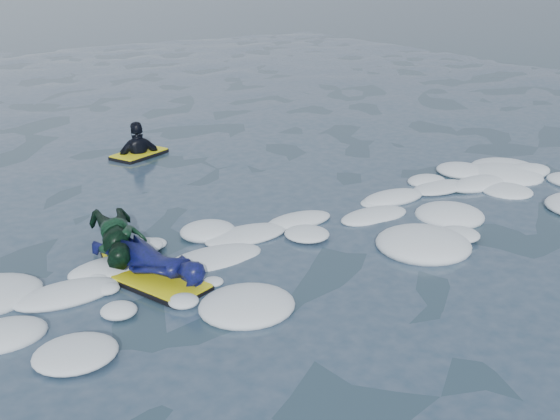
# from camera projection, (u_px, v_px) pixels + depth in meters

# --- Properties ---
(ground) EXTENTS (120.00, 120.00, 0.00)m
(ground) POSITION_uv_depth(u_px,v_px,m) (298.00, 299.00, 7.11)
(ground) COLOR #172D39
(ground) RESTS_ON ground
(foam_band) EXTENTS (12.00, 3.10, 0.30)m
(foam_band) POSITION_uv_depth(u_px,v_px,m) (246.00, 263.00, 7.93)
(foam_band) COLOR silver
(foam_band) RESTS_ON ground
(prone_woman_unit) EXTENTS (1.01, 1.62, 0.39)m
(prone_woman_unit) POSITION_uv_depth(u_px,v_px,m) (153.00, 263.00, 7.46)
(prone_woman_unit) COLOR black
(prone_woman_unit) RESTS_ON ground
(prone_child_unit) EXTENTS (0.98, 1.41, 0.50)m
(prone_child_unit) POSITION_uv_depth(u_px,v_px,m) (119.00, 240.00, 7.89)
(prone_child_unit) COLOR black
(prone_child_unit) RESTS_ON ground
(waiting_rider_unit) EXTENTS (1.11, 0.89, 1.46)m
(waiting_rider_unit) POSITION_uv_depth(u_px,v_px,m) (140.00, 162.00, 12.16)
(waiting_rider_unit) COLOR black
(waiting_rider_unit) RESTS_ON ground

